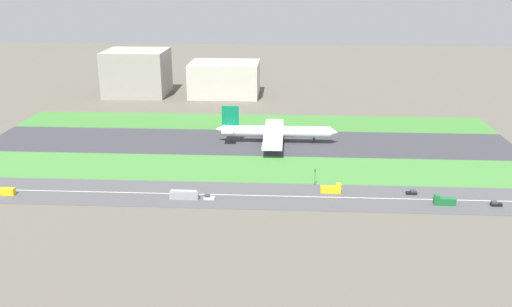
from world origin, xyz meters
TOP-DOWN VIEW (x-y plane):
  - ground_plane at (0.00, 0.00)m, footprint 800.00×800.00m
  - runway at (0.00, 0.00)m, footprint 280.00×46.00m
  - grass_median_north at (0.00, 41.00)m, footprint 280.00×36.00m
  - grass_median_south at (0.00, -41.00)m, footprint 280.00×36.00m
  - highway at (0.00, -73.00)m, footprint 280.00×28.00m
  - highway_centerline at (0.00, -73.00)m, footprint 266.00×0.50m
  - airliner at (13.69, 0.00)m, footprint 65.00×56.00m
  - truck_1 at (-95.47, -78.00)m, footprint 8.40×2.50m
  - car_0 at (-10.56, -78.00)m, footprint 4.40×1.80m
  - truck_0 at (82.74, -78.00)m, footprint 8.40×2.50m
  - bus_0 at (-20.60, -78.00)m, footprint 11.60×2.50m
  - car_2 at (72.45, -68.00)m, footprint 4.40×1.80m
  - car_1 at (102.76, -78.00)m, footprint 4.40×1.80m
  - truck_2 at (39.30, -68.00)m, footprint 8.40×2.50m
  - traffic_light at (32.83, -60.01)m, footprint 0.36×0.50m
  - terminal_building at (-90.00, 114.00)m, footprint 44.16×38.76m
  - hangar_building at (-25.56, 114.00)m, footprint 49.54×36.89m
  - fuel_tank_west at (-24.18, 159.00)m, footprint 25.81×25.81m

SIDE VIEW (x-z plane):
  - ground_plane at x=0.00m, z-range 0.00..0.00m
  - runway at x=0.00m, z-range 0.00..0.10m
  - grass_median_north at x=0.00m, z-range 0.00..0.10m
  - grass_median_south at x=0.00m, z-range 0.00..0.10m
  - highway at x=0.00m, z-range 0.00..0.10m
  - highway_centerline at x=0.00m, z-range 0.10..0.11m
  - car_0 at x=-10.56m, z-range -0.08..1.92m
  - car_2 at x=72.45m, z-range -0.08..1.92m
  - car_1 at x=102.76m, z-range -0.08..1.92m
  - truck_1 at x=-95.47m, z-range -0.33..3.67m
  - truck_0 at x=82.74m, z-range -0.33..3.67m
  - truck_2 at x=39.30m, z-range -0.33..3.67m
  - bus_0 at x=-20.60m, z-range 0.07..3.57m
  - traffic_light at x=32.83m, z-range 0.69..7.89m
  - airliner at x=13.69m, z-range -3.62..16.08m
  - fuel_tank_west at x=-24.18m, z-range 0.00..15.42m
  - hangar_building at x=-25.56m, z-range 0.00..24.28m
  - terminal_building at x=-90.00m, z-range 0.00..32.47m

